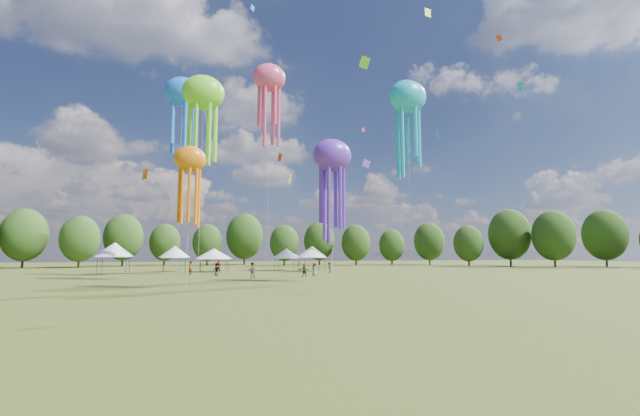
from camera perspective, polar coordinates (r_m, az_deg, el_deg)
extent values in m
plane|color=#384416|center=(16.54, 17.31, -15.54)|extent=(300.00, 300.00, 0.00)
imported|color=gray|center=(49.87, -9.11, -8.26)|extent=(0.96, 0.79, 1.80)
imported|color=gray|center=(58.15, -13.70, -7.94)|extent=(0.54, 0.81, 1.63)
imported|color=gray|center=(63.38, 1.25, -7.99)|extent=(0.66, 0.81, 1.53)
imported|color=gray|center=(56.18, -13.65, -8.04)|extent=(1.11, 0.78, 1.57)
imported|color=gray|center=(65.62, -13.48, -7.68)|extent=(1.09, 0.66, 1.73)
imported|color=gray|center=(52.82, -2.14, -8.34)|extent=(1.51, 0.98, 1.56)
imported|color=gray|center=(58.49, -17.02, -7.73)|extent=(0.59, 0.76, 1.83)
imported|color=gray|center=(55.72, -0.77, -8.20)|extent=(0.81, 0.94, 1.62)
cylinder|color=#47474C|center=(64.48, -27.71, -6.91)|extent=(0.08, 0.08, 2.32)
cylinder|color=#47474C|center=(67.97, -27.17, -6.87)|extent=(0.08, 0.08, 2.32)
cylinder|color=#47474C|center=(63.93, -24.56, -7.07)|extent=(0.08, 0.08, 2.32)
cylinder|color=#47474C|center=(67.46, -24.18, -7.02)|extent=(0.08, 0.08, 2.32)
cube|color=white|center=(65.92, -25.86, -5.92)|extent=(3.95, 3.95, 0.10)
cone|color=white|center=(65.92, -25.81, -5.01)|extent=(5.14, 5.14, 1.99)
cylinder|color=#47474C|center=(69.96, -20.33, -7.20)|extent=(0.08, 0.08, 2.13)
cylinder|color=#47474C|center=(73.24, -20.19, -7.14)|extent=(0.08, 0.08, 2.13)
cylinder|color=#47474C|center=(69.86, -17.61, -7.30)|extent=(0.08, 0.08, 2.13)
cylinder|color=#47474C|center=(73.15, -17.60, -7.23)|extent=(0.08, 0.08, 2.13)
cube|color=white|center=(71.51, -18.90, -6.33)|extent=(3.69, 3.69, 0.10)
cone|color=white|center=(71.51, -18.87, -5.56)|extent=(4.80, 4.80, 1.83)
cylinder|color=#47474C|center=(67.29, -15.69, -7.50)|extent=(0.08, 0.08, 1.92)
cylinder|color=#47474C|center=(71.28, -15.77, -7.41)|extent=(0.08, 0.08, 1.92)
cylinder|color=#47474C|center=(67.52, -12.27, -7.58)|extent=(0.08, 0.08, 1.92)
cylinder|color=#47474C|center=(71.50, -12.55, -7.49)|extent=(0.08, 0.08, 1.92)
cube|color=white|center=(69.35, -14.05, -6.66)|extent=(4.39, 4.39, 0.10)
cone|color=white|center=(69.35, -14.03, -5.94)|extent=(5.70, 5.70, 1.64)
cylinder|color=#47474C|center=(71.49, -5.55, -7.59)|extent=(0.08, 0.08, 1.97)
cylinder|color=#47474C|center=(74.73, -6.06, -7.52)|extent=(0.08, 0.08, 1.97)
cylinder|color=#47474C|center=(72.23, -2.96, -7.59)|extent=(0.08, 0.08, 1.97)
cylinder|color=#47474C|center=(75.43, -3.58, -7.53)|extent=(0.08, 0.08, 1.97)
cube|color=white|center=(73.43, -4.53, -6.75)|extent=(3.70, 3.70, 0.10)
cone|color=white|center=(73.43, -4.53, -6.06)|extent=(4.81, 4.81, 1.69)
cylinder|color=#47474C|center=(66.77, -2.08, -7.64)|extent=(0.08, 0.08, 2.14)
cylinder|color=#47474C|center=(70.01, -2.80, -7.57)|extent=(0.08, 0.08, 2.14)
cylinder|color=#47474C|center=(67.71, 0.68, -7.62)|extent=(0.08, 0.08, 2.14)
cylinder|color=#47474C|center=(70.91, -0.15, -7.56)|extent=(0.08, 0.08, 2.14)
cube|color=white|center=(68.81, -1.09, -6.67)|extent=(3.75, 3.75, 0.10)
cone|color=white|center=(68.81, -1.08, -5.87)|extent=(4.88, 4.88, 1.83)
ellipsoid|color=#77EB26|center=(48.75, -15.35, 14.68)|extent=(4.45, 3.11, 3.78)
cylinder|color=beige|center=(46.19, -15.70, 3.03)|extent=(0.03, 0.03, 19.95)
ellipsoid|color=#EC4576|center=(59.81, -6.81, 16.97)|extent=(4.42, 3.09, 3.76)
cylinder|color=beige|center=(55.97, -6.98, 4.52)|extent=(0.03, 0.03, 26.24)
ellipsoid|color=#5F2ABD|center=(43.76, 1.64, 7.05)|extent=(4.02, 2.81, 3.41)
cylinder|color=beige|center=(42.75, 1.66, -1.32)|extent=(0.03, 0.03, 12.79)
ellipsoid|color=#1C6AFF|center=(60.00, -17.90, 14.58)|extent=(4.61, 3.23, 3.92)
cylinder|color=beige|center=(56.95, -18.30, 3.33)|extent=(0.03, 0.03, 23.74)
ellipsoid|color=orange|center=(36.90, -16.99, 6.29)|extent=(2.58, 1.81, 2.19)
cylinder|color=beige|center=(36.16, -17.26, -1.91)|extent=(0.03, 0.03, 10.57)
ellipsoid|color=#18AED2|center=(71.11, 11.67, 14.42)|extent=(6.16, 4.31, 5.24)
cylinder|color=beige|center=(67.53, 11.93, 3.37)|extent=(0.03, 0.03, 27.64)
cube|color=#18AED2|center=(76.18, -5.73, 8.50)|extent=(0.60, 1.78, 2.12)
cube|color=#EC4576|center=(90.83, 5.83, 10.40)|extent=(0.77, 0.13, 0.94)
cube|color=#EE4115|center=(70.00, -5.40, 6.78)|extent=(0.53, 1.29, 1.55)
cube|color=#FFFB1A|center=(75.00, 14.25, 24.03)|extent=(1.20, 0.26, 1.51)
cube|color=#1C6AFF|center=(77.72, -9.04, 24.96)|extent=(0.81, 0.72, 1.18)
cube|color=#18AED2|center=(70.36, 25.34, 14.47)|extent=(1.18, 0.69, 1.30)
cube|color=orange|center=(84.21, -22.38, 4.20)|extent=(1.13, 1.34, 1.99)
cube|color=#77EB26|center=(74.63, 6.00, 18.84)|extent=(1.88, 0.75, 2.25)
cube|color=#18AED2|center=(83.95, 15.50, 9.20)|extent=(0.88, 2.12, 2.53)
cube|color=#5F2ABD|center=(81.70, 6.23, 5.92)|extent=(1.92, 0.85, 1.98)
cube|color=#EE4115|center=(55.74, 22.87, 20.27)|extent=(0.70, 0.32, 0.81)
cube|color=orange|center=(75.68, -33.52, 6.83)|extent=(0.90, 1.74, 2.00)
cube|color=#FFFB1A|center=(59.44, -4.06, 3.84)|extent=(0.55, 1.12, 1.26)
cylinder|color=#38281C|center=(103.91, -35.01, -5.66)|extent=(0.44, 0.44, 3.41)
ellipsoid|color=#294617|center=(103.98, -34.85, -2.96)|extent=(8.53, 8.53, 10.66)
cylinder|color=#38281C|center=(100.85, -29.61, -6.09)|extent=(0.44, 0.44, 3.07)
ellipsoid|color=#294617|center=(100.89, -29.48, -3.59)|extent=(7.66, 7.66, 9.58)
cylinder|color=#38281C|center=(107.81, -24.96, -6.17)|extent=(0.44, 0.44, 3.43)
ellipsoid|color=#294617|center=(107.88, -24.84, -3.55)|extent=(8.58, 8.58, 10.73)
cylinder|color=#38281C|center=(112.61, -20.14, -6.47)|extent=(0.44, 0.44, 2.95)
ellipsoid|color=#294617|center=(112.65, -20.06, -4.32)|extent=(7.37, 7.37, 9.21)
cylinder|color=#38281C|center=(108.67, -14.91, -6.68)|extent=(0.44, 0.44, 2.89)
ellipsoid|color=#294617|center=(108.69, -14.84, -4.48)|extent=(7.23, 7.23, 9.04)
cylinder|color=#38281C|center=(113.87, -10.12, -6.52)|extent=(0.44, 0.44, 3.84)
ellipsoid|color=#294617|center=(113.96, -10.07, -3.74)|extent=(9.60, 9.60, 11.99)
cylinder|color=#38281C|center=(104.37, -4.83, -6.90)|extent=(0.44, 0.44, 2.84)
ellipsoid|color=#294617|center=(104.40, -4.81, -4.66)|extent=(7.11, 7.11, 8.89)
cylinder|color=#38281C|center=(109.35, -0.09, -6.81)|extent=(0.44, 0.44, 3.16)
ellipsoid|color=#294617|center=(109.40, -0.09, -4.43)|extent=(7.91, 7.91, 9.88)
cylinder|color=#38281C|center=(106.53, 4.85, -6.88)|extent=(0.44, 0.44, 2.88)
ellipsoid|color=#294617|center=(106.56, 4.83, -4.65)|extent=(7.21, 7.21, 9.01)
cylinder|color=#38281C|center=(112.77, 9.61, -6.84)|extent=(0.44, 0.44, 2.63)
ellipsoid|color=#294617|center=(112.79, 9.58, -4.92)|extent=(6.57, 6.57, 8.22)
cylinder|color=#38281C|center=(114.08, 14.48, -6.60)|extent=(0.44, 0.44, 3.13)
ellipsoid|color=#294617|center=(114.12, 14.42, -4.34)|extent=(7.81, 7.81, 9.77)
cylinder|color=#38281C|center=(105.93, 19.33, -6.60)|extent=(0.44, 0.44, 2.72)
ellipsoid|color=#294617|center=(105.95, 19.26, -4.49)|extent=(6.80, 6.80, 8.50)
cylinder|color=#38281C|center=(109.51, 24.18, -6.10)|extent=(0.44, 0.44, 3.81)
ellipsoid|color=#294617|center=(109.60, 24.05, -3.24)|extent=(9.52, 9.52, 11.90)
cylinder|color=#38281C|center=(105.38, 28.95, -5.97)|extent=(0.44, 0.44, 3.51)
ellipsoid|color=#294617|center=(105.45, 28.81, -3.23)|extent=(8.78, 8.78, 10.97)
cylinder|color=#38281C|center=(113.96, 34.01, -5.61)|extent=(0.44, 0.44, 3.64)
ellipsoid|color=#294617|center=(114.04, 33.85, -2.99)|extent=(9.10, 9.10, 11.37)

